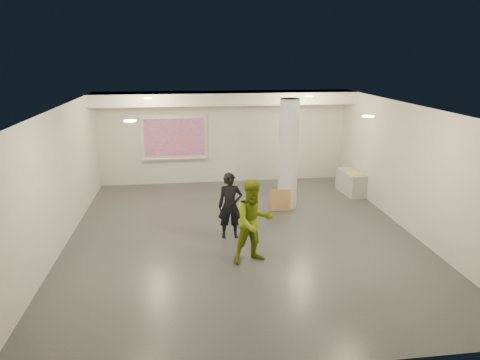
{
  "coord_description": "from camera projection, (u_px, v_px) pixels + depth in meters",
  "views": [
    {
      "loc": [
        -1.23,
        -9.2,
        4.12
      ],
      "look_at": [
        0.0,
        0.4,
        1.25
      ],
      "focal_mm": 32.0,
      "sensor_mm": 36.0,
      "label": 1
    }
  ],
  "objects": [
    {
      "name": "floor",
      "position": [
        242.0,
        236.0,
        10.07
      ],
      "size": [
        8.0,
        9.0,
        0.01
      ],
      "primitive_type": "cube",
      "color": "#36383D",
      "rests_on": "ground"
    },
    {
      "name": "ceiling",
      "position": [
        242.0,
        108.0,
        9.22
      ],
      "size": [
        8.0,
        9.0,
        0.01
      ],
      "primitive_type": "cube",
      "color": "silver",
      "rests_on": "floor"
    },
    {
      "name": "wall_back",
      "position": [
        224.0,
        137.0,
        13.93
      ],
      "size": [
        8.0,
        0.01,
        3.0
      ],
      "primitive_type": "cube",
      "color": "beige",
      "rests_on": "floor"
    },
    {
      "name": "wall_front",
      "position": [
        290.0,
        271.0,
        5.37
      ],
      "size": [
        8.0,
        0.01,
        3.0
      ],
      "primitive_type": "cube",
      "color": "beige",
      "rests_on": "floor"
    },
    {
      "name": "wall_left",
      "position": [
        58.0,
        181.0,
        9.16
      ],
      "size": [
        0.01,
        9.0,
        3.0
      ],
      "primitive_type": "cube",
      "color": "beige",
      "rests_on": "floor"
    },
    {
      "name": "wall_right",
      "position": [
        409.0,
        169.0,
        10.13
      ],
      "size": [
        0.01,
        9.0,
        3.0
      ],
      "primitive_type": "cube",
      "color": "beige",
      "rests_on": "floor"
    },
    {
      "name": "soffit_band",
      "position": [
        225.0,
        98.0,
        13.03
      ],
      "size": [
        8.0,
        1.1,
        0.36
      ],
      "primitive_type": "cube",
      "color": "white",
      "rests_on": "ceiling"
    },
    {
      "name": "downlight_nw",
      "position": [
        148.0,
        98.0,
        11.33
      ],
      "size": [
        0.22,
        0.22,
        0.02
      ],
      "primitive_type": "cylinder",
      "color": "#E8E58A",
      "rests_on": "ceiling"
    },
    {
      "name": "downlight_ne",
      "position": [
        309.0,
        96.0,
        11.87
      ],
      "size": [
        0.22,
        0.22,
        0.02
      ],
      "primitive_type": "cylinder",
      "color": "#E8E58A",
      "rests_on": "ceiling"
    },
    {
      "name": "downlight_sw",
      "position": [
        130.0,
        121.0,
        7.53
      ],
      "size": [
        0.22,
        0.22,
        0.02
      ],
      "primitive_type": "cylinder",
      "color": "#E8E58A",
      "rests_on": "ceiling"
    },
    {
      "name": "downlight_se",
      "position": [
        368.0,
        116.0,
        8.07
      ],
      "size": [
        0.22,
        0.22,
        0.02
      ],
      "primitive_type": "cylinder",
      "color": "#E8E58A",
      "rests_on": "ceiling"
    },
    {
      "name": "column",
      "position": [
        288.0,
        155.0,
        11.54
      ],
      "size": [
        0.52,
        0.52,
        3.0
      ],
      "primitive_type": "cylinder",
      "color": "silver",
      "rests_on": "floor"
    },
    {
      "name": "projection_screen",
      "position": [
        174.0,
        138.0,
        13.68
      ],
      "size": [
        2.1,
        0.13,
        1.42
      ],
      "color": "silver",
      "rests_on": "wall_back"
    },
    {
      "name": "credenza",
      "position": [
        351.0,
        182.0,
        13.04
      ],
      "size": [
        0.58,
        1.21,
        0.69
      ],
      "primitive_type": "cube",
      "rotation": [
        0.0,
        0.0,
        0.08
      ],
      "color": "#9EA1A3",
      "rests_on": "floor"
    },
    {
      "name": "postit_pad",
      "position": [
        356.0,
        173.0,
        12.7
      ],
      "size": [
        0.32,
        0.39,
        0.03
      ],
      "primitive_type": "cube",
      "rotation": [
        0.0,
        0.0,
        0.26
      ],
      "color": "#F2F72C",
      "rests_on": "credenza"
    },
    {
      "name": "cardboard_back",
      "position": [
        280.0,
        200.0,
        11.59
      ],
      "size": [
        0.56,
        0.23,
        0.59
      ],
      "primitive_type": "cube",
      "rotation": [
        -0.17,
        0.0,
        -0.16
      ],
      "color": "#A1774A",
      "rests_on": "floor"
    },
    {
      "name": "cardboard_front",
      "position": [
        282.0,
        200.0,
        11.74
      ],
      "size": [
        0.47,
        0.25,
        0.49
      ],
      "primitive_type": "cube",
      "rotation": [
        -0.19,
        0.0,
        -0.26
      ],
      "color": "#A1774A",
      "rests_on": "floor"
    },
    {
      "name": "woman",
      "position": [
        230.0,
        206.0,
        9.79
      ],
      "size": [
        0.57,
        0.39,
        1.54
      ],
      "primitive_type": "imported",
      "rotation": [
        0.0,
        0.0,
        -0.03
      ],
      "color": "black",
      "rests_on": "floor"
    },
    {
      "name": "man",
      "position": [
        254.0,
        222.0,
        8.59
      ],
      "size": [
        0.99,
        0.85,
        1.75
      ],
      "primitive_type": "imported",
      "rotation": [
        0.0,
        0.0,
        0.25
      ],
      "color": "olive",
      "rests_on": "floor"
    }
  ]
}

